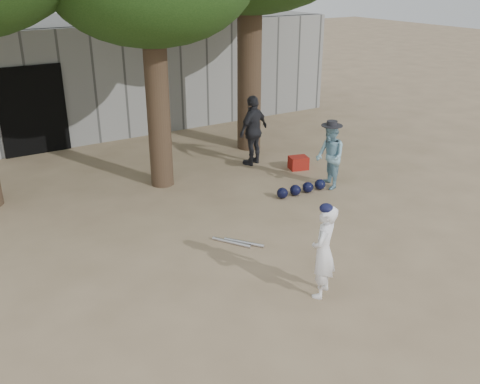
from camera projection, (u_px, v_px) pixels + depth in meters
ground at (241, 280)px, 8.06m from camera, size 70.00×70.00×0.00m
boy_player at (323, 252)px, 7.44m from camera, size 0.61×0.56×1.39m
spectator_blue at (330, 156)px, 11.21m from camera, size 0.70×0.80×1.40m
spectator_dark at (253, 130)px, 12.55m from camera, size 1.05×0.72×1.66m
red_bag at (298, 163)px, 12.47m from camera, size 0.49×0.42×0.30m
back_building at (54, 74)px, 15.58m from camera, size 16.00×5.24×3.00m
helmet_row at (302, 189)px, 11.10m from camera, size 1.19×0.26×0.23m
bat_pile at (238, 242)px, 9.11m from camera, size 0.63×0.75×0.06m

